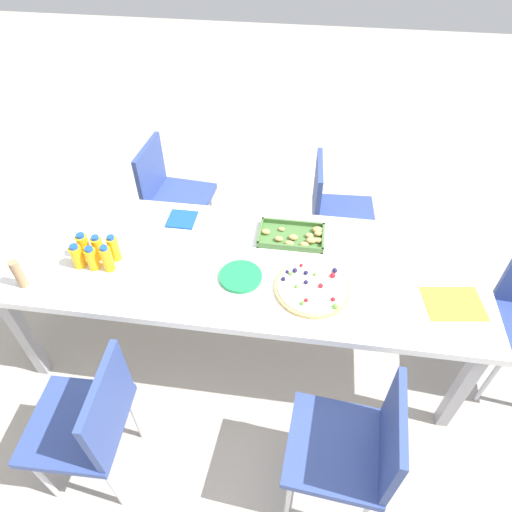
% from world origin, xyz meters
% --- Properties ---
extents(ground_plane, '(12.00, 12.00, 0.00)m').
position_xyz_m(ground_plane, '(0.00, 0.00, 0.00)').
color(ground_plane, '#B2A899').
extents(party_table, '(2.40, 0.83, 0.72)m').
position_xyz_m(party_table, '(0.00, 0.00, 0.66)').
color(party_table, white).
rests_on(party_table, ground_plane).
extents(chair_near_right, '(0.43, 0.43, 0.83)m').
position_xyz_m(chair_near_right, '(0.58, -0.75, 0.50)').
color(chair_near_right, '#33478C').
rests_on(chair_near_right, ground_plane).
extents(chair_near_left, '(0.41, 0.41, 0.83)m').
position_xyz_m(chair_near_left, '(-0.52, -0.80, 0.50)').
color(chair_near_left, '#33478C').
rests_on(chair_near_left, ground_plane).
extents(chair_far_left, '(0.43, 0.43, 0.83)m').
position_xyz_m(chair_far_left, '(-0.62, 0.81, 0.50)').
color(chair_far_left, '#33478C').
rests_on(chair_far_left, ground_plane).
extents(chair_far_right, '(0.42, 0.42, 0.83)m').
position_xyz_m(chair_far_right, '(0.47, 0.77, 0.50)').
color(chair_far_right, '#33478C').
rests_on(chair_far_right, ground_plane).
extents(juice_bottle_0, '(0.06, 0.06, 0.13)m').
position_xyz_m(juice_bottle_0, '(-0.78, -0.14, 0.78)').
color(juice_bottle_0, '#F9AC14').
rests_on(juice_bottle_0, party_table).
extents(juice_bottle_1, '(0.06, 0.06, 0.13)m').
position_xyz_m(juice_bottle_1, '(-0.70, -0.14, 0.78)').
color(juice_bottle_1, '#F9AF14').
rests_on(juice_bottle_1, party_table).
extents(juice_bottle_2, '(0.05, 0.05, 0.15)m').
position_xyz_m(juice_bottle_2, '(-0.63, -0.14, 0.79)').
color(juice_bottle_2, '#FAAF14').
rests_on(juice_bottle_2, party_table).
extents(juice_bottle_3, '(0.06, 0.06, 0.15)m').
position_xyz_m(juice_bottle_3, '(-0.78, -0.07, 0.79)').
color(juice_bottle_3, '#FAAC14').
rests_on(juice_bottle_3, party_table).
extents(juice_bottle_4, '(0.05, 0.05, 0.14)m').
position_xyz_m(juice_bottle_4, '(-0.70, -0.07, 0.79)').
color(juice_bottle_4, '#FAAC14').
rests_on(juice_bottle_4, party_table).
extents(juice_bottle_5, '(0.05, 0.05, 0.15)m').
position_xyz_m(juice_bottle_5, '(-0.62, -0.06, 0.79)').
color(juice_bottle_5, '#F9AD14').
rests_on(juice_bottle_5, party_table).
extents(fruit_pizza, '(0.35, 0.35, 0.05)m').
position_xyz_m(fruit_pizza, '(0.36, -0.14, 0.73)').
color(fruit_pizza, tan).
rests_on(fruit_pizza, party_table).
extents(snack_tray, '(0.34, 0.21, 0.04)m').
position_xyz_m(snack_tray, '(0.25, 0.21, 0.73)').
color(snack_tray, '#477238').
rests_on(snack_tray, party_table).
extents(plate_stack, '(0.21, 0.21, 0.02)m').
position_xyz_m(plate_stack, '(0.02, -0.11, 0.73)').
color(plate_stack, '#1E8C4C').
rests_on(plate_stack, party_table).
extents(napkin_stack, '(0.15, 0.15, 0.01)m').
position_xyz_m(napkin_stack, '(-0.37, 0.27, 0.73)').
color(napkin_stack, '#194CA5').
rests_on(napkin_stack, party_table).
extents(cardboard_tube, '(0.04, 0.04, 0.15)m').
position_xyz_m(cardboard_tube, '(-0.99, -0.30, 0.80)').
color(cardboard_tube, '#9E7A56').
rests_on(cardboard_tube, party_table).
extents(paper_folder, '(0.28, 0.23, 0.01)m').
position_xyz_m(paper_folder, '(1.01, -0.14, 0.72)').
color(paper_folder, yellow).
rests_on(paper_folder, party_table).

